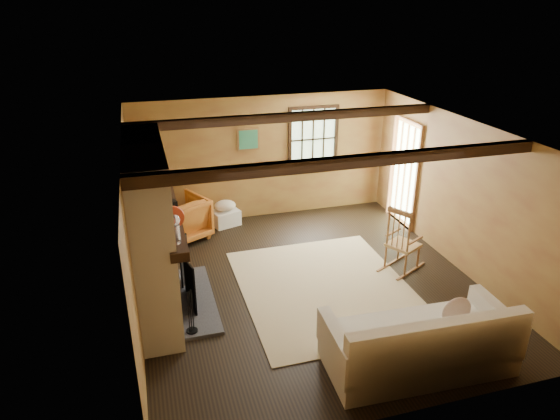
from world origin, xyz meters
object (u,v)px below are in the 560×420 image
object	(u,v)px
fireplace	(154,237)
rocking_chair	(402,243)
laundry_basket	(226,218)
sofa	(421,346)
armchair	(181,218)

from	to	relation	value
fireplace	rocking_chair	xyz separation A→B (m)	(3.79, 0.02, -0.64)
fireplace	laundry_basket	size ratio (longest dim) A/B	4.80
rocking_chair	sofa	bearing A→B (deg)	128.47
armchair	laundry_basket	bearing A→B (deg)	175.13
fireplace	sofa	size ratio (longest dim) A/B	1.07
fireplace	sofa	xyz separation A→B (m)	(2.86, -2.15, -0.78)
sofa	armchair	distance (m)	4.88
fireplace	laundry_basket	bearing A→B (deg)	60.89
laundry_basket	armchair	world-z (taller)	armchair
fireplace	rocking_chair	bearing A→B (deg)	0.31
rocking_chair	laundry_basket	bearing A→B (deg)	15.96
fireplace	armchair	xyz separation A→B (m)	(0.52, 2.13, -0.71)
armchair	fireplace	bearing A→B (deg)	49.10
laundry_basket	armchair	distance (m)	0.96
sofa	armchair	bearing A→B (deg)	120.92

